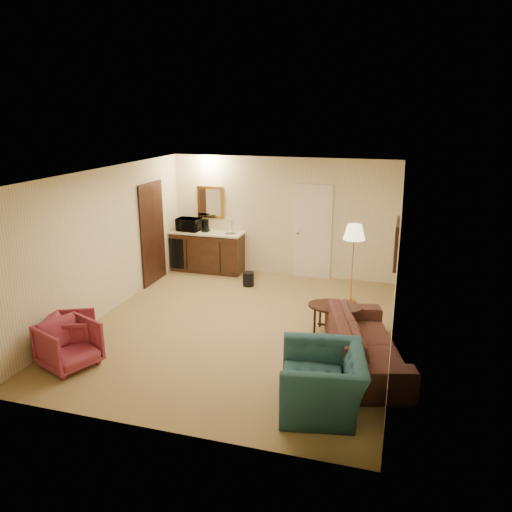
% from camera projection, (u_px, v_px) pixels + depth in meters
% --- Properties ---
extents(ground, '(6.00, 6.00, 0.00)m').
position_uv_depth(ground, '(239.00, 326.00, 8.52)').
color(ground, olive).
rests_on(ground, ground).
extents(room_walls, '(5.02, 6.01, 2.61)m').
position_uv_depth(room_walls, '(247.00, 218.00, 8.77)').
color(room_walls, beige).
rests_on(room_walls, ground).
extents(wetbar_cabinet, '(1.64, 0.58, 0.92)m').
position_uv_depth(wetbar_cabinet, '(208.00, 251.00, 11.34)').
color(wetbar_cabinet, '#3D2213').
rests_on(wetbar_cabinet, ground).
extents(sofa, '(1.26, 2.40, 0.90)m').
position_uv_depth(sofa, '(366.00, 334.00, 7.16)').
color(sofa, black).
rests_on(sofa, ground).
extents(teal_armchair, '(0.94, 1.26, 1.00)m').
position_uv_depth(teal_armchair, '(323.00, 372.00, 6.04)').
color(teal_armchair, '#214B54').
rests_on(teal_armchair, ground).
extents(rose_chair_near, '(0.89, 0.91, 0.74)m').
position_uv_depth(rose_chair_near, '(68.00, 343.00, 7.09)').
color(rose_chair_near, '#93303E').
rests_on(rose_chair_near, ground).
extents(rose_chair_far, '(0.82, 0.83, 0.66)m').
position_uv_depth(rose_chair_far, '(71.00, 332.00, 7.53)').
color(rose_chair_far, '#93303E').
rests_on(rose_chair_far, ground).
extents(coffee_table, '(0.93, 0.67, 0.50)m').
position_uv_depth(coffee_table, '(334.00, 319.00, 8.17)').
color(coffee_table, black).
rests_on(coffee_table, ground).
extents(floor_lamp, '(0.52, 0.52, 1.54)m').
position_uv_depth(floor_lamp, '(353.00, 264.00, 9.37)').
color(floor_lamp, '#AC7939').
rests_on(floor_lamp, ground).
extents(waste_bin, '(0.31, 0.31, 0.30)m').
position_uv_depth(waste_bin, '(248.00, 279.00, 10.44)').
color(waste_bin, black).
rests_on(waste_bin, ground).
extents(microwave, '(0.54, 0.32, 0.35)m').
position_uv_depth(microwave, '(189.00, 223.00, 11.27)').
color(microwave, black).
rests_on(microwave, wetbar_cabinet).
extents(coffee_maker, '(0.18, 0.18, 0.29)m').
position_uv_depth(coffee_maker, '(206.00, 225.00, 11.19)').
color(coffee_maker, black).
rests_on(coffee_maker, wetbar_cabinet).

